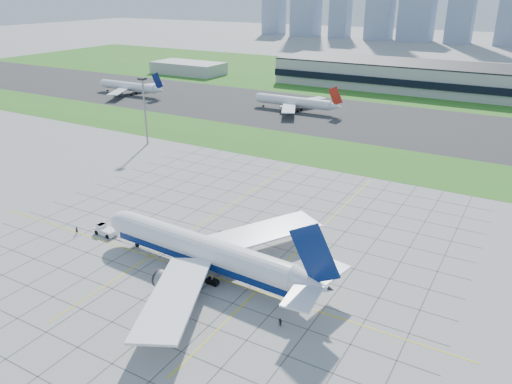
# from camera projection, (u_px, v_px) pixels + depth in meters

# --- Properties ---
(ground) EXTENTS (1400.00, 1400.00, 0.00)m
(ground) POSITION_uv_depth(u_px,v_px,m) (191.00, 264.00, 110.52)
(ground) COLOR #9A9A95
(ground) RESTS_ON ground
(grass_median) EXTENTS (700.00, 35.00, 0.04)m
(grass_median) POSITION_uv_depth(u_px,v_px,m) (340.00, 155.00, 182.53)
(grass_median) COLOR #2D6F1F
(grass_median) RESTS_ON ground
(asphalt_taxiway) EXTENTS (700.00, 75.00, 0.04)m
(asphalt_taxiway) POSITION_uv_depth(u_px,v_px,m) (384.00, 122.00, 226.54)
(asphalt_taxiway) COLOR #383838
(asphalt_taxiway) RESTS_ON ground
(grass_far) EXTENTS (700.00, 145.00, 0.04)m
(grass_far) POSITION_uv_depth(u_px,v_px,m) (435.00, 84.00, 314.56)
(grass_far) COLOR #2D6F1F
(grass_far) RESTS_ON ground
(apron_markings) EXTENTS (120.00, 130.00, 0.03)m
(apron_markings) POSITION_uv_depth(u_px,v_px,m) (221.00, 244.00, 119.19)
(apron_markings) COLOR #474744
(apron_markings) RESTS_ON ground
(terminal) EXTENTS (260.00, 43.00, 15.80)m
(terminal) POSITION_uv_depth(u_px,v_px,m) (503.00, 83.00, 272.92)
(terminal) COLOR #B7B7B2
(terminal) RESTS_ON ground
(service_block) EXTENTS (50.00, 25.00, 8.00)m
(service_block) POSITION_uv_depth(u_px,v_px,m) (188.00, 68.00, 351.16)
(service_block) COLOR #B7B7B2
(service_block) RESTS_ON ground
(light_mast) EXTENTS (2.50, 2.50, 25.60)m
(light_mast) POSITION_uv_depth(u_px,v_px,m) (144.00, 103.00, 188.80)
(light_mast) COLOR gray
(light_mast) RESTS_ON ground
(airliner) EXTENTS (58.60, 59.27, 18.43)m
(airliner) POSITION_uv_depth(u_px,v_px,m) (204.00, 251.00, 105.69)
(airliner) COLOR white
(airliner) RESTS_ON ground
(pushback_tug) EXTENTS (8.69, 3.30, 2.40)m
(pushback_tug) POSITION_uv_depth(u_px,v_px,m) (105.00, 230.00, 123.38)
(pushback_tug) COLOR white
(pushback_tug) RESTS_ON ground
(crew_near) EXTENTS (0.73, 0.80, 1.83)m
(crew_near) POSITION_uv_depth(u_px,v_px,m) (77.00, 230.00, 123.69)
(crew_near) COLOR black
(crew_near) RESTS_ON ground
(crew_far) EXTENTS (1.00, 0.93, 1.65)m
(crew_far) POSITION_uv_depth(u_px,v_px,m) (280.00, 323.00, 89.85)
(crew_far) COLOR black
(crew_far) RESTS_ON ground
(distant_jet_0) EXTENTS (44.60, 42.66, 14.08)m
(distant_jet_0) POSITION_uv_depth(u_px,v_px,m) (130.00, 86.00, 283.21)
(distant_jet_0) COLOR white
(distant_jet_0) RESTS_ON ground
(distant_jet_1) EXTENTS (44.63, 42.66, 14.08)m
(distant_jet_1) POSITION_uv_depth(u_px,v_px,m) (295.00, 102.00, 245.34)
(distant_jet_1) COLOR white
(distant_jet_1) RESTS_ON ground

